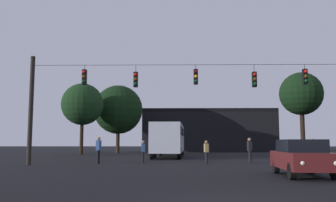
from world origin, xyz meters
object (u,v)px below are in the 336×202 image
Objects in this scene: pedestrian_crossing_left at (313,150)px; pedestrian_crossing_center at (250,149)px; pedestrian_trailing at (143,150)px; tree_left_silhouette at (82,104)px; car_far_left at (167,147)px; pedestrian_crossing_right at (312,149)px; city_bus at (169,137)px; car_near_right at (302,157)px; tree_behind_building at (301,94)px; pedestrian_near_bus at (206,151)px; tree_right_far at (118,110)px; pedestrian_far_side at (99,148)px.

pedestrian_crossing_left is 0.97× the size of pedestrian_crossing_center.
pedestrian_trailing is 19.62m from tree_left_silhouette.
pedestrian_crossing_right is (10.21, -18.87, 0.13)m from car_far_left.
city_bus is 9.79m from car_far_left.
tree_behind_building reaches higher than car_near_right.
pedestrian_crossing_right is (0.62, 1.74, 0.01)m from pedestrian_crossing_left.
pedestrian_crossing_right is at bearing 70.46° from pedestrian_crossing_left.
pedestrian_near_bus is at bearing -124.44° from tree_behind_building.
city_bus is 19.58m from car_near_right.
tree_left_silhouette is 6.33m from tree_right_far.
pedestrian_crossing_center is 7.14m from pedestrian_trailing.
car_near_right is at bearing -109.40° from tree_behind_building.
car_near_right is 2.63× the size of pedestrian_crossing_center.
pedestrian_trailing is 23.42m from tree_right_far.
pedestrian_crossing_left is at bearing -19.27° from pedestrian_crossing_center.
tree_behind_building is (25.60, 0.88, 1.26)m from tree_left_silhouette.
pedestrian_crossing_right is (9.80, -9.15, -0.94)m from city_bus.
pedestrian_near_bus is 23.56m from tree_behind_building.
tree_right_far is (-2.31, 23.20, 4.59)m from pedestrian_far_side.
pedestrian_far_side is at bearing -101.66° from car_far_left.
pedestrian_crossing_center reaches higher than pedestrian_crossing_left.
pedestrian_trailing is at bearing -63.31° from tree_left_silhouette.
tree_behind_building is at bearing 1.97° from tree_left_silhouette.
pedestrian_trailing reaches higher than pedestrian_near_bus.
car_near_right is 2.69× the size of pedestrian_crossing_right.
city_bus is at bearing 119.77° from pedestrian_crossing_center.
pedestrian_far_side reaches higher than pedestrian_trailing.
car_near_right and car_far_left have the same top height.
tree_behind_building reaches higher than city_bus.
car_far_left is (-6.22, 28.39, 0.00)m from car_near_right.
car_near_right is 10.32m from pedestrian_crossing_right.
pedestrian_crossing_center is 0.21× the size of tree_left_silhouette.
tree_right_far is at bearing 58.02° from tree_left_silhouette.
pedestrian_crossing_center reaches higher than pedestrian_crossing_right.
tree_behind_building is at bearing 72.45° from pedestrian_crossing_right.
city_bus is 18.44m from tree_behind_building.
tree_left_silhouette is at bearing -121.98° from tree_right_far.
car_far_left is 21.46m from pedestrian_crossing_right.
car_far_left is 18.93m from pedestrian_trailing.
pedestrian_crossing_right is (4.31, 0.45, -0.02)m from pedestrian_crossing_center.
pedestrian_crossing_left is (9.18, -10.90, -0.94)m from city_bus.
car_near_right is 8.47m from pedestrian_crossing_left.
pedestrian_crossing_right is 14.32m from pedestrian_far_side.
tree_left_silhouette reaches higher than pedestrian_far_side.
pedestrian_far_side is 0.20× the size of tree_right_far.
pedestrian_crossing_left reaches higher than pedestrian_near_bus.
car_near_right is 13.44m from pedestrian_far_side.
car_near_right is at bearing -72.72° from city_bus.
city_bus is 2.51× the size of car_near_right.
tree_behind_building is (12.86, 18.75, 6.16)m from pedestrian_near_bus.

